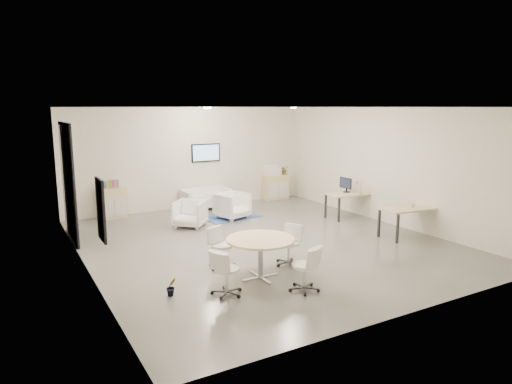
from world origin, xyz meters
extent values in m
cube|color=#56534E|center=(0.00, 0.00, -0.40)|extent=(8.00, 9.00, 0.80)
cube|color=white|center=(0.00, 0.00, 3.60)|extent=(8.00, 9.00, 0.80)
cube|color=silver|center=(0.00, 4.90, 1.60)|extent=(8.00, 0.80, 3.20)
cube|color=silver|center=(0.00, -4.90, 1.60)|extent=(8.00, 0.80, 3.20)
cube|color=silver|center=(-4.40, 0.00, 1.60)|extent=(0.80, 9.00, 3.20)
cube|color=silver|center=(4.40, 0.00, 1.60)|extent=(0.80, 9.00, 3.20)
cube|color=black|center=(-3.96, 2.50, 1.43)|extent=(0.02, 1.90, 2.85)
cube|color=black|center=(-3.94, 2.50, 2.81)|extent=(0.06, 1.90, 0.08)
cube|color=black|center=(-3.94, 1.59, 1.43)|extent=(0.06, 0.08, 2.85)
cube|color=black|center=(-3.94, 3.41, 1.43)|extent=(0.06, 0.08, 2.85)
cube|color=black|center=(-3.94, 2.65, 1.43)|extent=(0.06, 0.07, 2.85)
cube|color=#B2B2B7|center=(-3.90, 2.05, 1.05)|extent=(0.04, 0.60, 0.05)
cube|color=black|center=(-3.98, -1.60, 1.55)|extent=(0.04, 0.54, 1.04)
cube|color=white|center=(-3.95, -1.60, 1.55)|extent=(0.01, 0.46, 0.96)
cube|color=#C23755|center=(-3.95, -1.60, 1.35)|extent=(0.01, 0.32, 0.30)
cube|color=black|center=(0.50, 4.46, 1.75)|extent=(0.98, 0.05, 0.58)
cube|color=#88B7EB|center=(0.50, 4.44, 1.75)|extent=(0.90, 0.01, 0.50)
cylinder|color=#FFEAC6|center=(-1.80, -1.00, 3.18)|extent=(0.14, 0.14, 0.03)
cylinder|color=#FFEAC6|center=(1.20, 0.50, 3.18)|extent=(0.14, 0.14, 0.03)
cylinder|color=#FFEAC6|center=(0.00, 3.00, 3.18)|extent=(0.14, 0.14, 0.03)
cube|color=tan|center=(-2.57, 4.27, 0.45)|extent=(0.80, 0.40, 0.90)
cube|color=silver|center=(-2.75, 4.06, 0.36)|extent=(0.34, 0.02, 0.54)
cube|color=silver|center=(-2.38, 4.06, 0.36)|extent=(0.34, 0.02, 0.54)
cube|color=tan|center=(3.06, 4.27, 0.44)|extent=(0.87, 0.41, 0.87)
cube|color=silver|center=(2.86, 4.06, 0.35)|extent=(0.37, 0.02, 0.52)
cube|color=silver|center=(3.26, 4.06, 0.35)|extent=(0.37, 0.02, 0.52)
cube|color=red|center=(-2.82, 4.27, 1.01)|extent=(0.04, 0.14, 0.22)
cube|color=#337FCC|center=(-2.76, 4.27, 1.01)|extent=(0.04, 0.14, 0.22)
cube|color=gold|center=(-2.70, 4.27, 1.01)|extent=(0.04, 0.14, 0.22)
cube|color=#4CB24C|center=(-2.64, 4.27, 1.01)|extent=(0.04, 0.14, 0.22)
cube|color=#CC6619|center=(-2.58, 4.27, 1.01)|extent=(0.04, 0.14, 0.22)
cube|color=purple|center=(-2.52, 4.27, 1.01)|extent=(0.04, 0.14, 0.22)
cube|color=#E54C7F|center=(-2.46, 4.27, 1.01)|extent=(0.04, 0.14, 0.22)
cube|color=teal|center=(-2.40, 4.27, 1.01)|extent=(0.04, 0.14, 0.22)
cube|color=white|center=(2.90, 4.27, 1.02)|extent=(0.53, 0.45, 0.30)
cube|color=white|center=(2.90, 4.27, 1.20)|extent=(0.40, 0.34, 0.06)
cube|color=silver|center=(0.30, 4.08, 0.23)|extent=(1.54, 0.84, 0.28)
cube|color=silver|center=(0.30, 4.37, 0.52)|extent=(1.51, 0.26, 0.28)
cube|color=silver|center=(-0.38, 4.08, 0.37)|extent=(0.18, 0.76, 0.56)
cube|color=silver|center=(0.99, 4.08, 0.37)|extent=(0.18, 0.76, 0.56)
cube|color=navy|center=(0.47, 2.67, 0.01)|extent=(1.76, 1.28, 0.01)
imported|color=silver|center=(-0.98, 2.19, 0.40)|extent=(1.06, 1.06, 0.80)
imported|color=silver|center=(0.44, 2.47, 0.42)|extent=(1.01, 0.97, 0.84)
cube|color=tan|center=(3.51, 0.90, 0.71)|extent=(1.44, 0.79, 0.04)
cube|color=black|center=(2.87, 0.60, 0.34)|extent=(0.05, 0.05, 0.69)
cube|color=black|center=(4.16, 0.60, 0.34)|extent=(0.05, 0.05, 0.69)
cube|color=black|center=(2.87, 1.20, 0.34)|extent=(0.05, 0.05, 0.69)
cube|color=black|center=(4.16, 1.20, 0.34)|extent=(0.05, 0.05, 0.69)
cube|color=tan|center=(3.42, -1.38, 0.72)|extent=(1.48, 0.83, 0.04)
cube|color=black|center=(2.76, -1.68, 0.35)|extent=(0.05, 0.05, 0.70)
cube|color=black|center=(4.08, -1.68, 0.35)|extent=(0.05, 0.05, 0.70)
cube|color=black|center=(2.76, -1.07, 0.35)|extent=(0.05, 0.05, 0.70)
cube|color=black|center=(4.08, -1.07, 0.35)|extent=(0.05, 0.05, 0.70)
cylinder|color=black|center=(3.51, 1.05, 0.74)|extent=(0.20, 0.20, 0.02)
cube|color=black|center=(3.51, 1.05, 0.86)|extent=(0.04, 0.03, 0.24)
cube|color=black|center=(3.46, 1.05, 1.01)|extent=(0.03, 0.50, 0.32)
cylinder|color=tan|center=(-1.22, -2.04, 0.76)|extent=(1.29, 1.29, 0.04)
cylinder|color=#B2B2B7|center=(-1.22, -2.04, 0.37)|extent=(0.10, 0.10, 0.74)
cube|color=#B2B2B7|center=(-1.22, -2.04, 0.01)|extent=(0.75, 0.06, 0.03)
cube|color=#B2B2B7|center=(-1.22, -2.04, 0.01)|extent=(0.06, 0.75, 0.03)
imported|color=#3F7F3F|center=(3.40, 4.26, 0.99)|extent=(0.31, 0.34, 0.24)
imported|color=#3F7F3F|center=(-2.96, -1.99, 0.07)|extent=(0.24, 0.36, 0.14)
imported|color=white|center=(3.57, -1.39, 0.80)|extent=(0.11, 0.09, 0.11)
camera|label=1|loc=(-5.34, -9.15, 3.20)|focal=32.00mm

